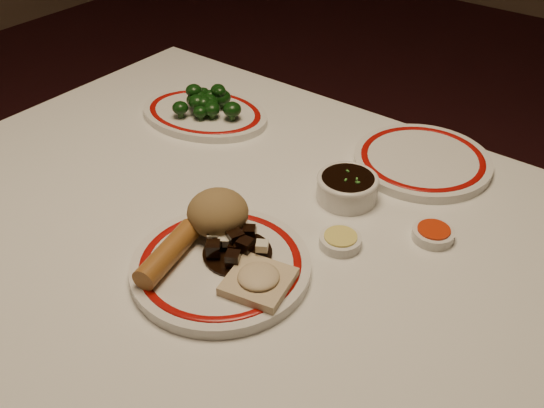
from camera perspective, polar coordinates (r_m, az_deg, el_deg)
The scene contains 12 objects.
dining_table at distance 1.02m, azimuth -2.85°, elevation -5.78°, with size 1.20×0.90×0.75m.
main_plate at distance 0.87m, azimuth -4.84°, elevation -5.83°, with size 0.33×0.33×0.02m.
rice_mound at distance 0.90m, azimuth -5.13°, elevation -0.82°, with size 0.09×0.09×0.07m, color olive.
spring_roll at distance 0.86m, azimuth -9.76°, elevation -4.60°, with size 0.03×0.03×0.12m, color #9C6026.
fried_wonton at distance 0.82m, azimuth -1.26°, elevation -7.14°, with size 0.10×0.10×0.02m.
stirfry_heap at distance 0.87m, azimuth -3.67°, elevation -3.89°, with size 0.11×0.10×0.03m.
broccoli_plate at distance 1.25m, azimuth -6.35°, elevation 8.45°, with size 0.30×0.27×0.02m.
broccoli_pile at distance 1.24m, azimuth -6.12°, elevation 9.62°, with size 0.13×0.12×0.05m.
soy_bowl at distance 1.01m, azimuth 7.09°, elevation 1.49°, with size 0.10×0.10×0.04m.
sweet_sour_dish at distance 0.96m, azimuth 14.92°, elevation -2.72°, with size 0.06×0.06×0.02m.
mustard_dish at distance 0.92m, azimuth 6.45°, elevation -3.44°, with size 0.06×0.06×0.02m.
far_plate at distance 1.13m, azimuth 13.95°, elevation 4.02°, with size 0.25×0.25×0.02m.
Camera 1 is at (0.50, -0.57, 1.35)m, focal length 40.00 mm.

